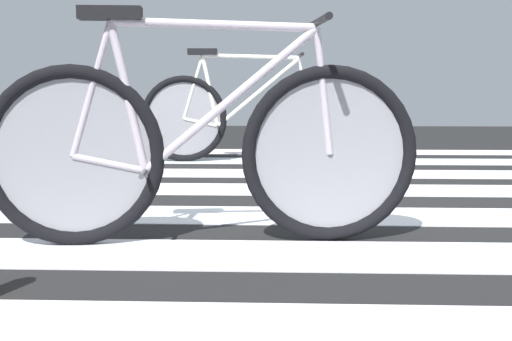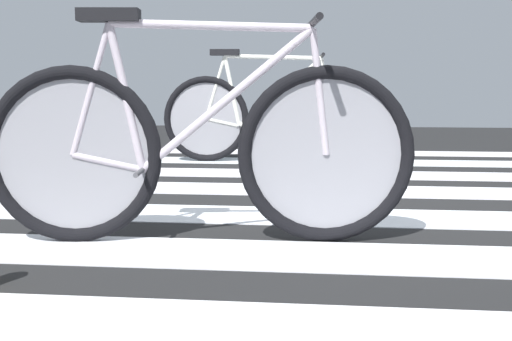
% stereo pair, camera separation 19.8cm
% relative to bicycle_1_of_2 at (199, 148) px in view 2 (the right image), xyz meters
% --- Properties ---
extents(ground, '(18.00, 14.00, 0.02)m').
position_rel_bicycle_1_of_2_xyz_m(ground, '(0.66, 0.65, -0.40)').
color(ground, black).
extents(crosswalk_markings, '(5.43, 6.52, 0.00)m').
position_rel_bicycle_1_of_2_xyz_m(crosswalk_markings, '(0.61, 0.57, -0.38)').
color(crosswalk_markings, silver).
rests_on(crosswalk_markings, ground).
extents(bicycle_1_of_2, '(1.73, 0.52, 0.93)m').
position_rel_bicycle_1_of_2_xyz_m(bicycle_1_of_2, '(0.00, 0.00, 0.00)').
color(bicycle_1_of_2, black).
rests_on(bicycle_1_of_2, ground).
extents(bicycle_2_of_2, '(1.74, 0.52, 0.93)m').
position_rel_bicycle_1_of_2_xyz_m(bicycle_2_of_2, '(0.01, 2.82, 0.00)').
color(bicycle_2_of_2, black).
rests_on(bicycle_2_of_2, ground).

